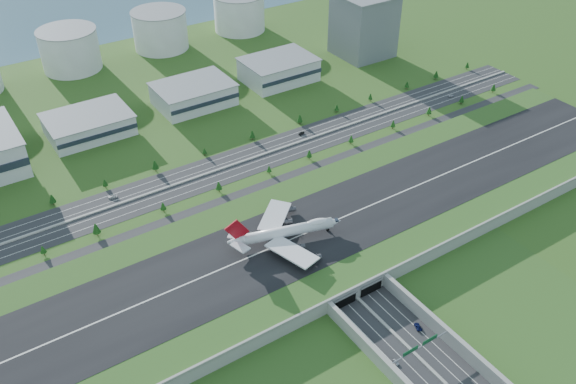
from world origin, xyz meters
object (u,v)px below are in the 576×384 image
office_tower (364,25)px  car_5 (301,133)px  car_2 (418,327)px  car_7 (113,197)px  car_0 (396,362)px  car_6 (451,96)px  boeing_747 (285,231)px

office_tower → car_5: 161.61m
car_2 → car_7: car_7 is taller
car_2 → car_5: (57.13, 185.05, 0.08)m
office_tower → car_5: (-130.47, -91.61, -26.55)m
office_tower → car_7: 290.69m
car_0 → car_6: bearing=48.1°
boeing_747 → car_0: (-0.23, -93.58, -13.07)m
boeing_747 → car_0: size_ratio=16.50×
car_2 → car_0: bearing=43.6°
boeing_747 → car_6: bearing=37.2°
office_tower → boeing_747: (-210.56, -193.19, -13.64)m
car_2 → car_6: car_2 is taller
car_5 → car_6: size_ratio=1.03×
car_5 → car_6: 137.74m
car_5 → car_7: 144.13m
office_tower → boeing_747: bearing=-137.5°
office_tower → boeing_747: office_tower is taller
office_tower → car_6: office_tower is taller
car_0 → car_5: size_ratio=0.78×
office_tower → car_2: bearing=-124.1°
boeing_747 → car_5: (80.10, 101.58, -12.91)m
boeing_747 → car_0: bearing=-74.2°
car_5 → car_6: (136.68, -17.06, -0.15)m
car_0 → office_tower: bearing=62.4°
car_7 → car_5: bearing=110.3°
office_tower → car_2: (-187.59, -276.66, -26.62)m
car_5 → car_7: size_ratio=0.90×
car_5 → car_6: car_5 is taller
boeing_747 → car_2: boeing_747 is taller
office_tower → car_7: bearing=-161.6°
car_0 → car_6: car_6 is taller
office_tower → car_6: bearing=-86.7°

